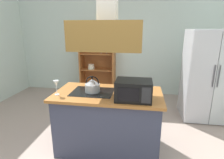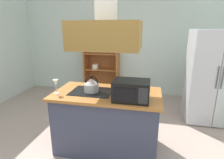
# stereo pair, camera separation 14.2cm
# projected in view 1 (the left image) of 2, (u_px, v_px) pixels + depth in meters

# --- Properties ---
(wall_back) EXTENTS (6.00, 0.12, 2.70)m
(wall_back) POSITION_uv_depth(u_px,v_px,m) (123.00, 45.00, 5.00)
(wall_back) COLOR silver
(wall_back) RESTS_ON ground
(kitchen_island) EXTENTS (1.54, 0.83, 0.90)m
(kitchen_island) POSITION_uv_depth(u_px,v_px,m) (108.00, 121.00, 2.74)
(kitchen_island) COLOR #393D53
(kitchen_island) RESTS_ON ground
(range_hood) EXTENTS (0.90, 0.70, 1.18)m
(range_hood) POSITION_uv_depth(u_px,v_px,m) (108.00, 27.00, 2.37)
(range_hood) COLOR brown
(refrigerator) EXTENTS (0.90, 0.77, 1.77)m
(refrigerator) POSITION_uv_depth(u_px,v_px,m) (208.00, 76.00, 3.61)
(refrigerator) COLOR #BDBCC2
(refrigerator) RESTS_ON ground
(dish_cabinet) EXTENTS (0.94, 0.40, 1.73)m
(dish_cabinet) POSITION_uv_depth(u_px,v_px,m) (98.00, 66.00, 5.05)
(dish_cabinet) COLOR #A35C2B
(dish_cabinet) RESTS_ON ground
(kettle) EXTENTS (0.21, 0.21, 0.24)m
(kettle) POSITION_uv_depth(u_px,v_px,m) (92.00, 85.00, 2.63)
(kettle) COLOR #B0B7BF
(kettle) RESTS_ON kitchen_island
(cutting_board) EXTENTS (0.35, 0.26, 0.02)m
(cutting_board) POSITION_uv_depth(u_px,v_px,m) (138.00, 90.00, 2.71)
(cutting_board) COLOR white
(cutting_board) RESTS_ON kitchen_island
(microwave) EXTENTS (0.46, 0.35, 0.26)m
(microwave) POSITION_uv_depth(u_px,v_px,m) (134.00, 90.00, 2.34)
(microwave) COLOR black
(microwave) RESTS_ON kitchen_island
(wine_glass_on_counter) EXTENTS (0.08, 0.08, 0.21)m
(wine_glass_on_counter) POSITION_uv_depth(u_px,v_px,m) (56.00, 84.00, 2.51)
(wine_glass_on_counter) COLOR silver
(wine_glass_on_counter) RESTS_ON kitchen_island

